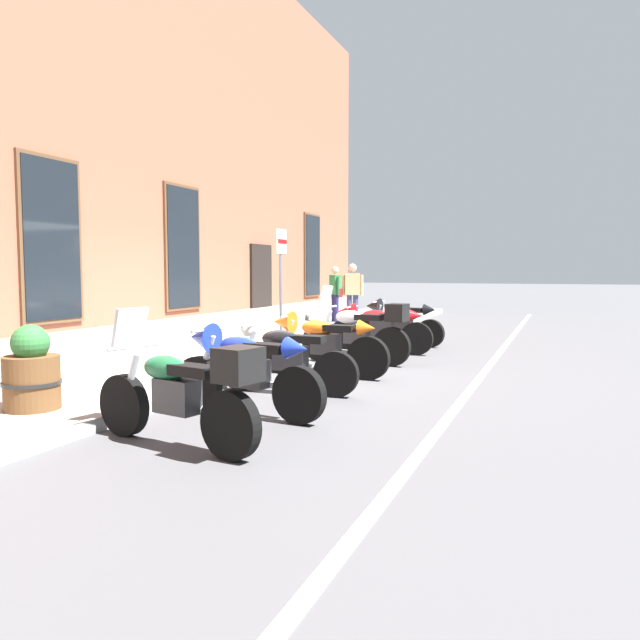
{
  "coord_description": "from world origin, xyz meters",
  "views": [
    {
      "loc": [
        -9.06,
        -4.37,
        1.65
      ],
      "look_at": [
        1.44,
        -0.26,
        0.75
      ],
      "focal_mm": 35.08,
      "sensor_mm": 36.0,
      "label": 1
    }
  ],
  "objects_px": {
    "motorcycle_red_sport": "(375,326)",
    "pedestrian_tan_coat": "(352,291)",
    "pedestrian_striped_shirt": "(335,291)",
    "barrel_planter": "(31,374)",
    "motorcycle_green_touring": "(182,392)",
    "motorcycle_black_sport": "(397,320)",
    "motorcycle_black_naked": "(286,359)",
    "parking_sign": "(281,271)",
    "motorcycle_blue_sport": "(241,366)",
    "motorcycle_orange_sport": "(318,341)",
    "motorcycle_silver_touring": "(360,332)"
  },
  "relations": [
    {
      "from": "motorcycle_silver_touring",
      "to": "parking_sign",
      "type": "distance_m",
      "value": 1.87
    },
    {
      "from": "motorcycle_blue_sport",
      "to": "parking_sign",
      "type": "distance_m",
      "value": 4.65
    },
    {
      "from": "motorcycle_orange_sport",
      "to": "pedestrian_striped_shirt",
      "type": "distance_m",
      "value": 8.55
    },
    {
      "from": "pedestrian_striped_shirt",
      "to": "barrel_planter",
      "type": "distance_m",
      "value": 12.06
    },
    {
      "from": "parking_sign",
      "to": "barrel_planter",
      "type": "bearing_deg",
      "value": 175.25
    },
    {
      "from": "motorcycle_silver_touring",
      "to": "barrel_planter",
      "type": "distance_m",
      "value": 5.71
    },
    {
      "from": "motorcycle_red_sport",
      "to": "pedestrian_tan_coat",
      "type": "bearing_deg",
      "value": 24.19
    },
    {
      "from": "parking_sign",
      "to": "motorcycle_orange_sport",
      "type": "bearing_deg",
      "value": -138.56
    },
    {
      "from": "motorcycle_blue_sport",
      "to": "motorcycle_orange_sport",
      "type": "bearing_deg",
      "value": 3.07
    },
    {
      "from": "motorcycle_blue_sport",
      "to": "barrel_planter",
      "type": "height_order",
      "value": "barrel_planter"
    },
    {
      "from": "motorcycle_silver_touring",
      "to": "motorcycle_red_sport",
      "type": "xyz_separation_m",
      "value": [
        1.47,
        0.15,
        -0.02
      ]
    },
    {
      "from": "motorcycle_green_touring",
      "to": "parking_sign",
      "type": "height_order",
      "value": "parking_sign"
    },
    {
      "from": "motorcycle_silver_touring",
      "to": "pedestrian_tan_coat",
      "type": "bearing_deg",
      "value": 19.75
    },
    {
      "from": "parking_sign",
      "to": "motorcycle_red_sport",
      "type": "bearing_deg",
      "value": -44.66
    },
    {
      "from": "motorcycle_black_naked",
      "to": "motorcycle_red_sport",
      "type": "distance_m",
      "value": 4.36
    },
    {
      "from": "pedestrian_tan_coat",
      "to": "barrel_planter",
      "type": "relative_size",
      "value": 1.82
    },
    {
      "from": "motorcycle_green_touring",
      "to": "motorcycle_silver_touring",
      "type": "relative_size",
      "value": 0.97
    },
    {
      "from": "motorcycle_red_sport",
      "to": "barrel_planter",
      "type": "distance_m",
      "value": 7.07
    },
    {
      "from": "motorcycle_red_sport",
      "to": "pedestrian_tan_coat",
      "type": "xyz_separation_m",
      "value": [
        4.22,
        1.9,
        0.54
      ]
    },
    {
      "from": "motorcycle_red_sport",
      "to": "motorcycle_black_naked",
      "type": "bearing_deg",
      "value": -179.55
    },
    {
      "from": "pedestrian_tan_coat",
      "to": "parking_sign",
      "type": "relative_size",
      "value": 0.74
    },
    {
      "from": "motorcycle_silver_touring",
      "to": "motorcycle_black_sport",
      "type": "relative_size",
      "value": 1.04
    },
    {
      "from": "motorcycle_green_touring",
      "to": "motorcycle_black_sport",
      "type": "distance_m",
      "value": 8.52
    },
    {
      "from": "motorcycle_black_naked",
      "to": "pedestrian_tan_coat",
      "type": "distance_m",
      "value": 8.81
    },
    {
      "from": "motorcycle_green_touring",
      "to": "motorcycle_blue_sport",
      "type": "relative_size",
      "value": 0.99
    },
    {
      "from": "pedestrian_tan_coat",
      "to": "pedestrian_striped_shirt",
      "type": "bearing_deg",
      "value": 41.22
    },
    {
      "from": "motorcycle_blue_sport",
      "to": "motorcycle_orange_sport",
      "type": "xyz_separation_m",
      "value": [
        2.77,
        0.15,
        -0.01
      ]
    },
    {
      "from": "motorcycle_blue_sport",
      "to": "motorcycle_orange_sport",
      "type": "height_order",
      "value": "motorcycle_blue_sport"
    },
    {
      "from": "motorcycle_orange_sport",
      "to": "motorcycle_blue_sport",
      "type": "bearing_deg",
      "value": -176.93
    },
    {
      "from": "motorcycle_green_touring",
      "to": "parking_sign",
      "type": "distance_m",
      "value": 5.99
    },
    {
      "from": "motorcycle_green_touring",
      "to": "pedestrian_striped_shirt",
      "type": "height_order",
      "value": "pedestrian_striped_shirt"
    },
    {
      "from": "motorcycle_green_touring",
      "to": "pedestrian_striped_shirt",
      "type": "distance_m",
      "value": 12.63
    },
    {
      "from": "motorcycle_orange_sport",
      "to": "motorcycle_black_sport",
      "type": "xyz_separation_m",
      "value": [
        4.36,
        -0.13,
        0.01
      ]
    },
    {
      "from": "motorcycle_orange_sport",
      "to": "parking_sign",
      "type": "distance_m",
      "value": 2.28
    },
    {
      "from": "motorcycle_orange_sport",
      "to": "pedestrian_striped_shirt",
      "type": "bearing_deg",
      "value": 18.27
    },
    {
      "from": "motorcycle_red_sport",
      "to": "pedestrian_tan_coat",
      "type": "distance_m",
      "value": 4.66
    },
    {
      "from": "motorcycle_orange_sport",
      "to": "pedestrian_striped_shirt",
      "type": "relative_size",
      "value": 1.35
    },
    {
      "from": "motorcycle_orange_sport",
      "to": "motorcycle_silver_touring",
      "type": "xyz_separation_m",
      "value": [
        1.44,
        -0.21,
        0.02
      ]
    },
    {
      "from": "motorcycle_red_sport",
      "to": "parking_sign",
      "type": "distance_m",
      "value": 2.26
    },
    {
      "from": "motorcycle_green_touring",
      "to": "motorcycle_black_naked",
      "type": "bearing_deg",
      "value": 4.1
    },
    {
      "from": "motorcycle_red_sport",
      "to": "motorcycle_green_touring",
      "type": "bearing_deg",
      "value": -178.15
    },
    {
      "from": "motorcycle_green_touring",
      "to": "pedestrian_tan_coat",
      "type": "distance_m",
      "value": 11.51
    },
    {
      "from": "motorcycle_black_sport",
      "to": "pedestrian_striped_shirt",
      "type": "relative_size",
      "value": 1.25
    },
    {
      "from": "motorcycle_black_naked",
      "to": "pedestrian_striped_shirt",
      "type": "relative_size",
      "value": 1.24
    },
    {
      "from": "pedestrian_striped_shirt",
      "to": "motorcycle_red_sport",
      "type": "bearing_deg",
      "value": -152.13
    },
    {
      "from": "motorcycle_red_sport",
      "to": "parking_sign",
      "type": "relative_size",
      "value": 0.94
    },
    {
      "from": "motorcycle_orange_sport",
      "to": "motorcycle_black_sport",
      "type": "distance_m",
      "value": 4.36
    },
    {
      "from": "motorcycle_red_sport",
      "to": "motorcycle_blue_sport",
      "type": "bearing_deg",
      "value": -179.18
    },
    {
      "from": "motorcycle_green_touring",
      "to": "motorcycle_orange_sport",
      "type": "xyz_separation_m",
      "value": [
        4.16,
        0.3,
        0.01
      ]
    },
    {
      "from": "motorcycle_blue_sport",
      "to": "barrel_planter",
      "type": "distance_m",
      "value": 2.24
    }
  ]
}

